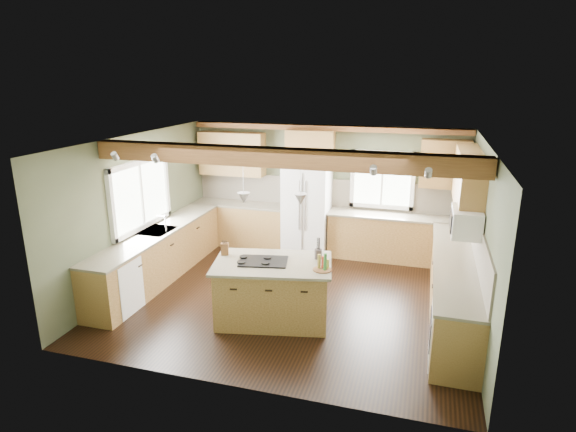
% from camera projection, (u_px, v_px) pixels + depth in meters
% --- Properties ---
extents(floor, '(5.60, 5.60, 0.00)m').
position_uv_depth(floor, '(293.00, 297.00, 8.01)').
color(floor, black).
rests_on(floor, ground).
extents(ceiling, '(5.60, 5.60, 0.00)m').
position_uv_depth(ceiling, '(293.00, 140.00, 7.27)').
color(ceiling, silver).
rests_on(ceiling, wall_back).
extents(wall_back, '(5.60, 0.00, 5.60)m').
position_uv_depth(wall_back, '(326.00, 188.00, 9.94)').
color(wall_back, '#444D36').
rests_on(wall_back, ground).
extents(wall_left, '(0.00, 5.00, 5.00)m').
position_uv_depth(wall_left, '(139.00, 209.00, 8.40)').
color(wall_left, '#444D36').
rests_on(wall_left, ground).
extents(wall_right, '(0.00, 5.00, 5.00)m').
position_uv_depth(wall_right, '(481.00, 239.00, 6.89)').
color(wall_right, '#444D36').
rests_on(wall_right, ground).
extents(ceiling_beam, '(5.55, 0.26, 0.26)m').
position_uv_depth(ceiling_beam, '(277.00, 157.00, 6.57)').
color(ceiling_beam, '#573118').
rests_on(ceiling_beam, ceiling).
extents(soffit_trim, '(5.55, 0.20, 0.10)m').
position_uv_depth(soffit_trim, '(326.00, 128.00, 9.50)').
color(soffit_trim, '#573118').
rests_on(soffit_trim, ceiling).
extents(backsplash_back, '(5.58, 0.03, 0.58)m').
position_uv_depth(backsplash_back, '(325.00, 192.00, 9.96)').
color(backsplash_back, brown).
rests_on(backsplash_back, wall_back).
extents(backsplash_right, '(0.03, 3.70, 0.58)m').
position_uv_depth(backsplash_right, '(478.00, 243.00, 6.96)').
color(backsplash_right, brown).
rests_on(backsplash_right, wall_right).
extents(base_cab_back_left, '(2.02, 0.60, 0.88)m').
position_uv_depth(base_cab_back_left, '(241.00, 224.00, 10.39)').
color(base_cab_back_left, brown).
rests_on(base_cab_back_left, floor).
extents(counter_back_left, '(2.06, 0.64, 0.04)m').
position_uv_depth(counter_back_left, '(240.00, 204.00, 10.26)').
color(counter_back_left, brown).
rests_on(counter_back_left, base_cab_back_left).
extents(base_cab_back_right, '(2.62, 0.60, 0.88)m').
position_uv_depth(base_cab_back_right, '(395.00, 238.00, 9.51)').
color(base_cab_back_right, brown).
rests_on(base_cab_back_right, floor).
extents(counter_back_right, '(2.66, 0.64, 0.04)m').
position_uv_depth(counter_back_right, '(397.00, 216.00, 9.38)').
color(counter_back_right, brown).
rests_on(counter_back_right, base_cab_back_right).
extents(base_cab_left, '(0.60, 3.70, 0.88)m').
position_uv_depth(base_cab_left, '(159.00, 256.00, 8.61)').
color(base_cab_left, brown).
rests_on(base_cab_left, floor).
extents(counter_left, '(0.64, 3.74, 0.04)m').
position_uv_depth(counter_left, '(157.00, 231.00, 8.48)').
color(counter_left, brown).
rests_on(counter_left, base_cab_left).
extents(base_cab_right, '(0.60, 3.70, 0.88)m').
position_uv_depth(base_cab_right, '(453.00, 289.00, 7.26)').
color(base_cab_right, brown).
rests_on(base_cab_right, floor).
extents(counter_right, '(0.64, 3.74, 0.04)m').
position_uv_depth(counter_right, '(456.00, 261.00, 7.13)').
color(counter_right, brown).
rests_on(counter_right, base_cab_right).
extents(upper_cab_back_left, '(1.40, 0.35, 0.90)m').
position_uv_depth(upper_cab_back_left, '(232.00, 154.00, 10.13)').
color(upper_cab_back_left, brown).
rests_on(upper_cab_back_left, wall_back).
extents(upper_cab_over_fridge, '(0.96, 0.35, 0.70)m').
position_uv_depth(upper_cab_over_fridge, '(310.00, 148.00, 9.62)').
color(upper_cab_over_fridge, brown).
rests_on(upper_cab_over_fridge, wall_back).
extents(upper_cab_right, '(0.35, 2.20, 0.90)m').
position_uv_depth(upper_cab_right, '(468.00, 181.00, 7.58)').
color(upper_cab_right, brown).
rests_on(upper_cab_right, wall_right).
extents(upper_cab_back_corner, '(0.90, 0.35, 0.90)m').
position_uv_depth(upper_cab_back_corner, '(445.00, 164.00, 8.98)').
color(upper_cab_back_corner, brown).
rests_on(upper_cab_back_corner, wall_back).
extents(window_left, '(0.04, 1.60, 1.05)m').
position_uv_depth(window_left, '(140.00, 195.00, 8.37)').
color(window_left, white).
rests_on(window_left, wall_left).
extents(window_back, '(1.10, 0.04, 1.00)m').
position_uv_depth(window_back, '(382.00, 180.00, 9.54)').
color(window_back, white).
rests_on(window_back, wall_back).
extents(sink, '(0.50, 0.65, 0.03)m').
position_uv_depth(sink, '(157.00, 231.00, 8.47)').
color(sink, '#262628').
rests_on(sink, counter_left).
extents(faucet, '(0.02, 0.02, 0.28)m').
position_uv_depth(faucet, '(166.00, 224.00, 8.38)').
color(faucet, '#B2B2B7').
rests_on(faucet, sink).
extents(dishwasher, '(0.60, 0.60, 0.84)m').
position_uv_depth(dishwasher, '(115.00, 286.00, 7.41)').
color(dishwasher, white).
rests_on(dishwasher, floor).
extents(oven, '(0.60, 0.72, 0.84)m').
position_uv_depth(oven, '(455.00, 333.00, 6.07)').
color(oven, white).
rests_on(oven, floor).
extents(microwave, '(0.40, 0.70, 0.38)m').
position_uv_depth(microwave, '(466.00, 222.00, 6.83)').
color(microwave, white).
rests_on(microwave, wall_right).
extents(pendant_left, '(0.18, 0.18, 0.16)m').
position_uv_depth(pendant_left, '(244.00, 198.00, 6.80)').
color(pendant_left, '#B2B2B7').
rests_on(pendant_left, ceiling).
extents(pendant_right, '(0.18, 0.18, 0.16)m').
position_uv_depth(pendant_right, '(300.00, 199.00, 6.73)').
color(pendant_right, '#B2B2B7').
rests_on(pendant_right, ceiling).
extents(refrigerator, '(0.90, 0.74, 1.80)m').
position_uv_depth(refrigerator, '(307.00, 210.00, 9.79)').
color(refrigerator, white).
rests_on(refrigerator, floor).
extents(island, '(1.77, 1.29, 0.88)m').
position_uv_depth(island, '(273.00, 292.00, 7.17)').
color(island, brown).
rests_on(island, floor).
extents(island_top, '(1.90, 1.41, 0.04)m').
position_uv_depth(island_top, '(273.00, 263.00, 7.04)').
color(island_top, brown).
rests_on(island_top, island).
extents(cooktop, '(0.78, 0.59, 0.02)m').
position_uv_depth(cooktop, '(263.00, 261.00, 7.04)').
color(cooktop, black).
rests_on(cooktop, island_top).
extents(knife_block, '(0.13, 0.11, 0.18)m').
position_uv_depth(knife_block, '(225.00, 249.00, 7.30)').
color(knife_block, brown).
rests_on(knife_block, island_top).
extents(utensil_crock, '(0.14, 0.14, 0.15)m').
position_uv_depth(utensil_crock, '(318.00, 254.00, 7.15)').
color(utensil_crock, '#3F3932').
rests_on(utensil_crock, island_top).
extents(bottle_tray, '(0.35, 0.35, 0.24)m').
position_uv_depth(bottle_tray, '(322.00, 262.00, 6.72)').
color(bottle_tray, '#5A311B').
rests_on(bottle_tray, island_top).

